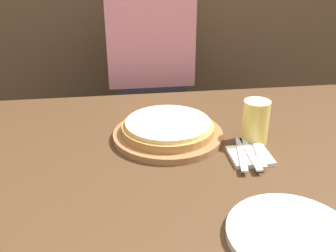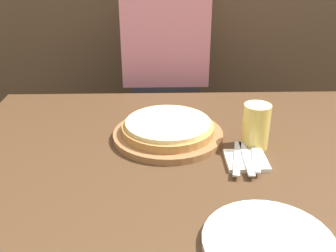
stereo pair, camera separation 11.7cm
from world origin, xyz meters
name	(u,v)px [view 1 (the left image)]	position (x,y,z in m)	size (l,w,h in m)	color
pizza_on_board	(168,131)	(-0.07, 0.13, 0.76)	(0.33, 0.33, 0.06)	#99663D
beer_glass	(256,120)	(0.18, 0.07, 0.81)	(0.08, 0.08, 0.13)	#E5C65B
dinner_plate	(291,235)	(0.11, -0.34, 0.74)	(0.26, 0.26, 0.02)	silver
napkin_stack	(250,156)	(0.14, -0.02, 0.74)	(0.11, 0.11, 0.01)	silver
fork	(241,154)	(0.11, -0.02, 0.75)	(0.06, 0.18, 0.00)	silver
dinner_knife	(250,153)	(0.14, -0.02, 0.75)	(0.03, 0.18, 0.00)	silver
spoon	(259,153)	(0.16, -0.02, 0.75)	(0.04, 0.16, 0.00)	silver
diner_person	(151,95)	(-0.07, 0.74, 0.65)	(0.36, 0.20, 1.32)	#33333D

